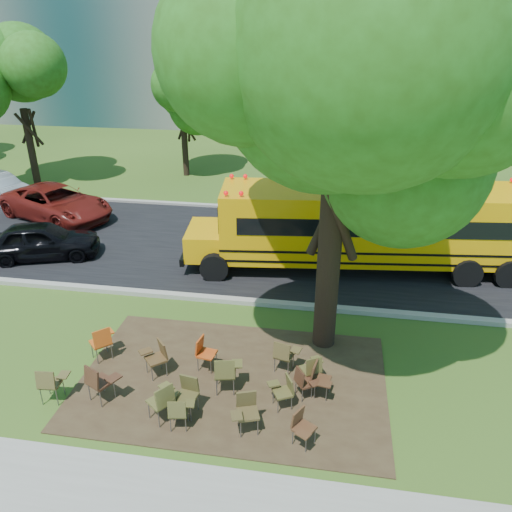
% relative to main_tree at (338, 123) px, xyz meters
% --- Properties ---
extents(ground, '(160.00, 160.00, 0.00)m').
position_rel_main_tree_xyz_m(ground, '(-3.01, -1.35, -5.61)').
color(ground, '#304B17').
rests_on(ground, ground).
extents(dirt_patch, '(7.00, 4.50, 0.03)m').
position_rel_main_tree_xyz_m(dirt_patch, '(-2.01, -1.85, -5.59)').
color(dirt_patch, '#382819').
rests_on(dirt_patch, ground).
extents(asphalt_road, '(80.00, 8.00, 0.04)m').
position_rel_main_tree_xyz_m(asphalt_road, '(-3.01, 5.65, -5.59)').
color(asphalt_road, black).
rests_on(asphalt_road, ground).
extents(kerb_near, '(80.00, 0.25, 0.14)m').
position_rel_main_tree_xyz_m(kerb_near, '(-3.01, 1.65, -5.54)').
color(kerb_near, gray).
rests_on(kerb_near, ground).
extents(kerb_far, '(80.00, 0.25, 0.14)m').
position_rel_main_tree_xyz_m(kerb_far, '(-3.01, 9.75, -5.54)').
color(kerb_far, gray).
rests_on(kerb_far, ground).
extents(bg_tree_0, '(5.20, 5.20, 7.18)m').
position_rel_main_tree_xyz_m(bg_tree_0, '(-15.01, 11.65, -1.04)').
color(bg_tree_0, black).
rests_on(bg_tree_0, ground).
extents(bg_tree_2, '(4.80, 4.80, 6.62)m').
position_rel_main_tree_xyz_m(bg_tree_2, '(-8.01, 14.65, -1.39)').
color(bg_tree_2, black).
rests_on(bg_tree_2, ground).
extents(bg_tree_3, '(5.60, 5.60, 7.84)m').
position_rel_main_tree_xyz_m(bg_tree_3, '(4.99, 12.65, -0.58)').
color(bg_tree_3, black).
rests_on(bg_tree_3, ground).
extents(main_tree, '(7.20, 7.20, 9.22)m').
position_rel_main_tree_xyz_m(main_tree, '(0.00, 0.00, 0.00)').
color(main_tree, black).
rests_on(main_tree, ground).
extents(school_bus, '(11.50, 3.71, 2.76)m').
position_rel_main_tree_xyz_m(school_bus, '(1.38, 4.63, -4.01)').
color(school_bus, '#DA9A06').
rests_on(school_bus, ground).
extents(chair_0, '(0.59, 0.56, 0.89)m').
position_rel_main_tree_xyz_m(chair_0, '(-5.73, -3.18, -5.06)').
color(chair_0, brown).
rests_on(chair_0, ground).
extents(chair_1, '(0.79, 0.62, 0.96)m').
position_rel_main_tree_xyz_m(chair_1, '(-4.69, -3.02, -5.02)').
color(chair_1, '#412517').
rests_on(chair_1, ground).
extents(chair_2, '(0.63, 0.80, 0.94)m').
position_rel_main_tree_xyz_m(chair_2, '(-3.16, -3.33, -5.03)').
color(chair_2, brown).
rests_on(chair_2, ground).
extents(chair_3, '(0.64, 0.52, 0.88)m').
position_rel_main_tree_xyz_m(chair_3, '(-2.76, -3.03, -5.06)').
color(chair_3, '#463F1E').
rests_on(chair_3, ground).
extents(chair_4, '(0.53, 0.53, 0.79)m').
position_rel_main_tree_xyz_m(chair_4, '(-2.76, -3.52, -5.12)').
color(chair_4, '#49441F').
rests_on(chair_4, ground).
extents(chair_5, '(0.60, 0.67, 0.88)m').
position_rel_main_tree_xyz_m(chair_5, '(-1.43, -3.31, -5.06)').
color(chair_5, '#4A3D20').
rests_on(chair_5, ground).
extents(chair_6, '(0.63, 0.53, 0.79)m').
position_rel_main_tree_xyz_m(chair_6, '(-0.75, -2.52, -5.12)').
color(chair_6, '#4B4520').
rests_on(chair_6, ground).
extents(chair_7, '(0.65, 0.52, 0.78)m').
position_rel_main_tree_xyz_m(chair_7, '(-0.35, -2.19, -5.13)').
color(chair_7, '#422617').
rests_on(chair_7, ground).
extents(chair_8, '(0.63, 0.80, 0.93)m').
position_rel_main_tree_xyz_m(chair_8, '(-5.29, -1.57, -5.03)').
color(chair_8, '#C54F15').
rests_on(chair_8, ground).
extents(chair_9, '(0.77, 0.61, 0.90)m').
position_rel_main_tree_xyz_m(chair_9, '(-3.78, -1.90, -5.05)').
color(chair_9, '#4D361B').
rests_on(chair_9, ground).
extents(chair_10, '(0.50, 0.62, 0.86)m').
position_rel_main_tree_xyz_m(chair_10, '(-2.75, -1.55, -5.08)').
color(chair_10, '#B14112').
rests_on(chair_10, ground).
extents(chair_11, '(0.65, 0.66, 0.96)m').
position_rel_main_tree_xyz_m(chair_11, '(-2.06, -2.28, -5.01)').
color(chair_11, '#4D4921').
rests_on(chair_11, ground).
extents(chair_12, '(0.49, 0.62, 0.84)m').
position_rel_main_tree_xyz_m(chair_12, '(-0.04, -2.06, -5.09)').
color(chair_12, '#492B1A').
rests_on(chair_12, ground).
extents(chair_13, '(0.56, 0.69, 0.84)m').
position_rel_main_tree_xyz_m(chair_13, '(-0.20, -1.74, -5.09)').
color(chair_13, '#4D4821').
rests_on(chair_13, ground).
extents(chair_14, '(0.67, 0.52, 0.87)m').
position_rel_main_tree_xyz_m(chair_14, '(-0.87, -1.35, -5.07)').
color(chair_14, '#4F4322').
rests_on(chair_14, ground).
extents(chair_15, '(0.53, 0.67, 0.80)m').
position_rel_main_tree_xyz_m(chair_15, '(-0.30, -3.53, -5.11)').
color(chair_15, '#50301C').
rests_on(chair_15, ground).
extents(black_car, '(4.17, 2.70, 1.32)m').
position_rel_main_tree_xyz_m(black_car, '(-9.94, 3.62, -4.95)').
color(black_car, black).
rests_on(black_car, ground).
extents(bg_car_red, '(5.60, 4.15, 1.41)m').
position_rel_main_tree_xyz_m(bg_car_red, '(-11.42, 7.29, -4.90)').
color(bg_car_red, '#5D140F').
rests_on(bg_car_red, ground).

